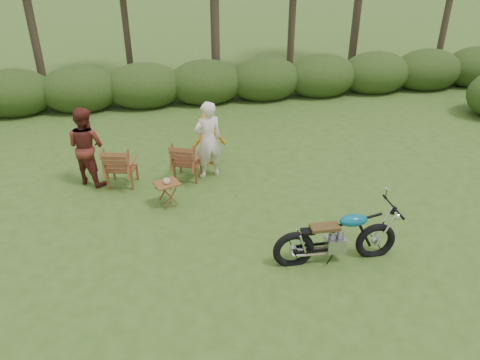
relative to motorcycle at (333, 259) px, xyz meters
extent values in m
plane|color=#31501A|center=(-1.16, -0.16, 0.00)|extent=(80.00, 80.00, 0.00)
ellipsoid|color=#203613|center=(-7.16, 8.84, 0.63)|extent=(2.52, 1.68, 1.51)
ellipsoid|color=#203613|center=(-5.16, 8.84, 0.63)|extent=(2.52, 1.68, 1.51)
ellipsoid|color=#203613|center=(-3.16, 8.84, 0.63)|extent=(2.52, 1.68, 1.51)
ellipsoid|color=#203613|center=(-1.16, 8.84, 0.63)|extent=(2.52, 1.68, 1.51)
ellipsoid|color=#203613|center=(0.84, 8.84, 0.63)|extent=(2.52, 1.68, 1.51)
ellipsoid|color=#203613|center=(2.84, 8.84, 0.63)|extent=(2.52, 1.68, 1.51)
ellipsoid|color=#203613|center=(4.84, 8.84, 0.63)|extent=(2.52, 1.68, 1.51)
ellipsoid|color=#203613|center=(6.84, 8.84, 0.63)|extent=(2.52, 1.68, 1.51)
ellipsoid|color=#203613|center=(8.84, 8.84, 0.63)|extent=(2.52, 1.68, 1.51)
imported|color=beige|center=(-2.78, 2.38, 0.59)|extent=(0.16, 0.16, 0.11)
imported|color=beige|center=(-1.76, 3.54, 0.00)|extent=(0.77, 0.62, 1.84)
imported|color=#5E221A|center=(-4.46, 3.77, 0.00)|extent=(1.11, 1.06, 1.80)
imported|color=orange|center=(-1.67, 4.19, 0.00)|extent=(0.92, 0.62, 1.32)
camera|label=1|loc=(-2.88, -6.18, 5.24)|focal=35.00mm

